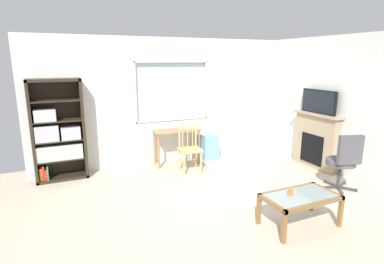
# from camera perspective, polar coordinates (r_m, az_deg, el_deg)

# --- Properties ---
(ground) EXTENTS (6.49, 5.47, 0.02)m
(ground) POSITION_cam_1_polar(r_m,az_deg,el_deg) (5.05, 3.83, -12.52)
(ground) COLOR beige
(wall_back_with_window) EXTENTS (5.49, 0.15, 2.63)m
(wall_back_with_window) POSITION_cam_1_polar(r_m,az_deg,el_deg) (6.65, -5.27, 5.45)
(wall_back_with_window) COLOR silver
(wall_back_with_window) RESTS_ON ground
(wall_right) EXTENTS (0.12, 4.67, 2.63)m
(wall_right) POSITION_cam_1_polar(r_m,az_deg,el_deg) (6.44, 26.70, 4.07)
(wall_right) COLOR silver
(wall_right) RESTS_ON ground
(bookshelf) EXTENTS (0.90, 0.38, 1.86)m
(bookshelf) POSITION_cam_1_polar(r_m,az_deg,el_deg) (6.14, -23.60, -0.49)
(bookshelf) COLOR #2D2319
(bookshelf) RESTS_ON ground
(desk_under_window) EXTENTS (0.99, 0.40, 0.75)m
(desk_under_window) POSITION_cam_1_polar(r_m,az_deg,el_deg) (6.51, -2.86, -0.73)
(desk_under_window) COLOR #A37547
(desk_under_window) RESTS_ON ground
(wooden_chair) EXTENTS (0.46, 0.44, 0.90)m
(wooden_chair) POSITION_cam_1_polar(r_m,az_deg,el_deg) (6.11, -0.44, -3.08)
(wooden_chair) COLOR tan
(wooden_chair) RESTS_ON ground
(plastic_drawer_unit) EXTENTS (0.35, 0.40, 0.57)m
(plastic_drawer_unit) POSITION_cam_1_polar(r_m,az_deg,el_deg) (6.95, 3.03, -2.62)
(plastic_drawer_unit) COLOR #72ADDB
(plastic_drawer_unit) RESTS_ON ground
(fireplace) EXTENTS (0.26, 1.12, 1.13)m
(fireplace) POSITION_cam_1_polar(r_m,az_deg,el_deg) (6.80, 21.84, -1.45)
(fireplace) COLOR tan
(fireplace) RESTS_ON ground
(tv) EXTENTS (0.06, 0.83, 0.47)m
(tv) POSITION_cam_1_polar(r_m,az_deg,el_deg) (6.65, 22.31, 5.20)
(tv) COLOR black
(tv) RESTS_ON fireplace
(office_chair) EXTENTS (0.58, 0.61, 1.00)m
(office_chair) POSITION_cam_1_polar(r_m,az_deg,el_deg) (5.77, 26.21, -4.55)
(office_chair) COLOR #4C4C51
(office_chair) RESTS_ON ground
(coffee_table) EXTENTS (0.99, 0.56, 0.43)m
(coffee_table) POSITION_cam_1_polar(r_m,az_deg,el_deg) (4.43, 19.33, -11.68)
(coffee_table) COLOR #8C9E99
(coffee_table) RESTS_ON ground
(sippy_cup) EXTENTS (0.07, 0.07, 0.09)m
(sippy_cup) POSITION_cam_1_polar(r_m,az_deg,el_deg) (4.35, 17.71, -10.43)
(sippy_cup) COLOR orange
(sippy_cup) RESTS_ON coffee_table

